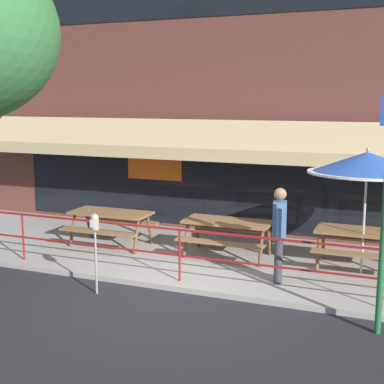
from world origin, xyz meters
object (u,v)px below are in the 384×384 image
at_px(picnic_table_right, 364,239).
at_px(patio_umbrella_right, 367,164).
at_px(picnic_table_left, 111,219).
at_px(picnic_table_centre, 228,228).
at_px(pedestrian_walking, 279,230).
at_px(parking_meter_near, 95,229).

distance_m(picnic_table_right, patio_umbrella_right, 1.50).
bearing_deg(picnic_table_left, picnic_table_centre, 2.83).
bearing_deg(picnic_table_centre, pedestrian_walking, -40.42).
xyz_separation_m(picnic_table_left, pedestrian_walking, (4.01, -0.99, 0.35)).
height_order(picnic_table_centre, picnic_table_right, same).
bearing_deg(parking_meter_near, picnic_table_left, 114.73).
bearing_deg(picnic_table_centre, patio_umbrella_right, -2.02).
relative_size(picnic_table_right, pedestrian_walking, 1.05).
bearing_deg(pedestrian_walking, picnic_table_centre, 139.58).
height_order(picnic_table_right, patio_umbrella_right, patio_umbrella_right).
bearing_deg(pedestrian_walking, parking_meter_near, -152.31).
xyz_separation_m(picnic_table_left, patio_umbrella_right, (5.37, 0.04, 1.47)).
relative_size(picnic_table_centre, patio_umbrella_right, 0.76).
xyz_separation_m(picnic_table_centre, pedestrian_walking, (1.32, -1.13, 0.35)).
xyz_separation_m(picnic_table_left, picnic_table_right, (5.37, 0.30, 0.00)).
distance_m(picnic_table_left, picnic_table_centre, 2.69).
bearing_deg(picnic_table_left, pedestrian_walking, -13.94).
height_order(picnic_table_centre, parking_meter_near, parking_meter_near).
xyz_separation_m(patio_umbrella_right, parking_meter_near, (-4.22, -2.53, -1.03)).
xyz_separation_m(picnic_table_centre, picnic_table_right, (2.68, 0.17, 0.00)).
relative_size(pedestrian_walking, parking_meter_near, 1.20).
bearing_deg(picnic_table_right, picnic_table_centre, -176.39).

